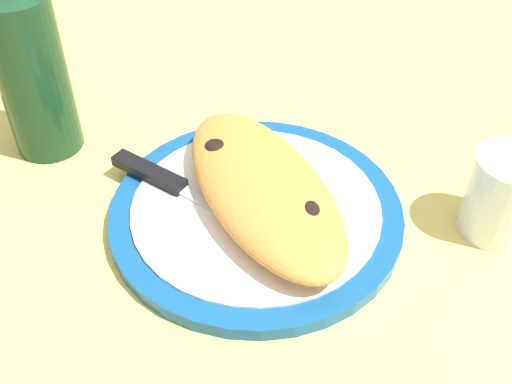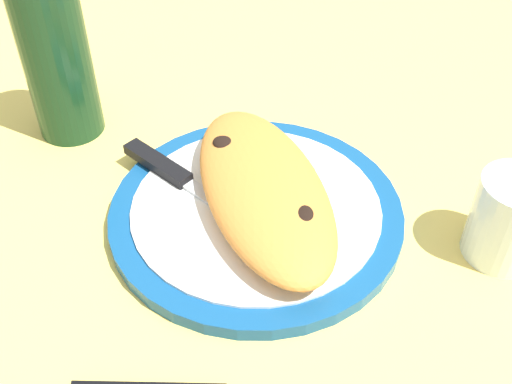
# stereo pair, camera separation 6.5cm
# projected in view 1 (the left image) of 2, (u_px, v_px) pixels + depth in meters

# --- Properties ---
(ground_plane) EXTENTS (1.50, 1.50, 0.03)m
(ground_plane) POSITION_uv_depth(u_px,v_px,m) (256.00, 228.00, 0.69)
(ground_plane) COLOR #EACC60
(plate) EXTENTS (0.31, 0.31, 0.02)m
(plate) POSITION_uv_depth(u_px,v_px,m) (256.00, 212.00, 0.67)
(plate) COLOR navy
(plate) RESTS_ON ground_plane
(calzone) EXTENTS (0.28, 0.12, 0.04)m
(calzone) POSITION_uv_depth(u_px,v_px,m) (262.00, 186.00, 0.65)
(calzone) COLOR orange
(calzone) RESTS_ON plate
(fork) EXTENTS (0.16, 0.04, 0.00)m
(fork) POSITION_uv_depth(u_px,v_px,m) (309.00, 179.00, 0.69)
(fork) COLOR silver
(fork) RESTS_ON plate
(knife) EXTENTS (0.20, 0.13, 0.01)m
(knife) POSITION_uv_depth(u_px,v_px,m) (170.00, 183.00, 0.68)
(knife) COLOR silver
(knife) RESTS_ON plate
(water_glass) EXTENTS (0.08, 0.08, 0.09)m
(water_glass) POSITION_uv_depth(u_px,v_px,m) (502.00, 200.00, 0.64)
(water_glass) COLOR silver
(water_glass) RESTS_ON ground_plane
(wine_bottle) EXTENTS (0.08, 0.08, 0.27)m
(wine_bottle) POSITION_uv_depth(u_px,v_px,m) (30.00, 65.00, 0.70)
(wine_bottle) COLOR #14381E
(wine_bottle) RESTS_ON ground_plane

